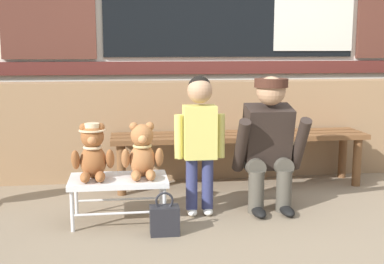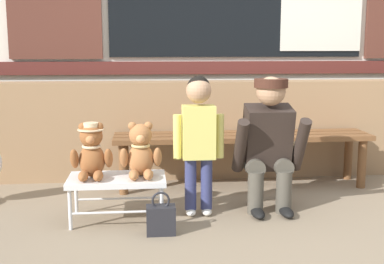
{
  "view_description": "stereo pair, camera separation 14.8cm",
  "coord_description": "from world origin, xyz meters",
  "px_view_note": "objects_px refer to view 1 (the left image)",
  "views": [
    {
      "loc": [
        -1.04,
        -2.97,
        1.15
      ],
      "look_at": [
        -0.55,
        0.55,
        0.55
      ],
      "focal_mm": 47.56,
      "sensor_mm": 36.0,
      "label": 1
    },
    {
      "loc": [
        -0.89,
        -2.99,
        1.15
      ],
      "look_at": [
        -0.55,
        0.55,
        0.55
      ],
      "focal_mm": 47.56,
      "sensor_mm": 36.0,
      "label": 2
    }
  ],
  "objects_px": {
    "adult_crouching": "(269,143)",
    "handbag_on_ground": "(165,219)",
    "wooden_bench_long": "(239,142)",
    "child_standing": "(200,130)",
    "teddy_bear_plain": "(142,152)",
    "teddy_bear_with_hat": "(93,153)",
    "small_display_bench": "(118,183)"
  },
  "relations": [
    {
      "from": "child_standing",
      "to": "adult_crouching",
      "type": "bearing_deg",
      "value": 6.84
    },
    {
      "from": "wooden_bench_long",
      "to": "child_standing",
      "type": "distance_m",
      "value": 0.84
    },
    {
      "from": "child_standing",
      "to": "adult_crouching",
      "type": "xyz_separation_m",
      "value": [
        0.51,
        0.06,
        -0.11
      ]
    },
    {
      "from": "adult_crouching",
      "to": "handbag_on_ground",
      "type": "distance_m",
      "value": 0.96
    },
    {
      "from": "teddy_bear_plain",
      "to": "adult_crouching",
      "type": "distance_m",
      "value": 0.91
    },
    {
      "from": "adult_crouching",
      "to": "wooden_bench_long",
      "type": "bearing_deg",
      "value": 96.27
    },
    {
      "from": "wooden_bench_long",
      "to": "teddy_bear_with_hat",
      "type": "xyz_separation_m",
      "value": [
        -1.15,
        -0.75,
        0.1
      ]
    },
    {
      "from": "teddy_bear_plain",
      "to": "handbag_on_ground",
      "type": "relative_size",
      "value": 1.34
    },
    {
      "from": "teddy_bear_with_hat",
      "to": "adult_crouching",
      "type": "bearing_deg",
      "value": 6.05
    },
    {
      "from": "small_display_bench",
      "to": "teddy_bear_plain",
      "type": "height_order",
      "value": "teddy_bear_plain"
    },
    {
      "from": "wooden_bench_long",
      "to": "adult_crouching",
      "type": "relative_size",
      "value": 2.21
    },
    {
      "from": "wooden_bench_long",
      "to": "child_standing",
      "type": "height_order",
      "value": "child_standing"
    },
    {
      "from": "small_display_bench",
      "to": "handbag_on_ground",
      "type": "relative_size",
      "value": 2.35
    },
    {
      "from": "adult_crouching",
      "to": "teddy_bear_plain",
      "type": "bearing_deg",
      "value": -171.77
    },
    {
      "from": "teddy_bear_plain",
      "to": "child_standing",
      "type": "relative_size",
      "value": 0.38
    },
    {
      "from": "wooden_bench_long",
      "to": "adult_crouching",
      "type": "height_order",
      "value": "adult_crouching"
    },
    {
      "from": "small_display_bench",
      "to": "teddy_bear_with_hat",
      "type": "xyz_separation_m",
      "value": [
        -0.16,
        0.0,
        0.21
      ]
    },
    {
      "from": "handbag_on_ground",
      "to": "teddy_bear_plain",
      "type": "bearing_deg",
      "value": 113.1
    },
    {
      "from": "handbag_on_ground",
      "to": "adult_crouching",
      "type": "bearing_deg",
      "value": 27.79
    },
    {
      "from": "teddy_bear_plain",
      "to": "adult_crouching",
      "type": "height_order",
      "value": "adult_crouching"
    },
    {
      "from": "teddy_bear_plain",
      "to": "child_standing",
      "type": "xyz_separation_m",
      "value": [
        0.39,
        0.07,
        0.13
      ]
    },
    {
      "from": "teddy_bear_with_hat",
      "to": "handbag_on_ground",
      "type": "xyz_separation_m",
      "value": [
        0.44,
        -0.28,
        -0.38
      ]
    },
    {
      "from": "teddy_bear_with_hat",
      "to": "teddy_bear_plain",
      "type": "distance_m",
      "value": 0.32
    },
    {
      "from": "small_display_bench",
      "to": "teddy_bear_with_hat",
      "type": "height_order",
      "value": "teddy_bear_with_hat"
    },
    {
      "from": "wooden_bench_long",
      "to": "small_display_bench",
      "type": "relative_size",
      "value": 3.28
    },
    {
      "from": "child_standing",
      "to": "wooden_bench_long",
      "type": "bearing_deg",
      "value": 57.48
    },
    {
      "from": "child_standing",
      "to": "adult_crouching",
      "type": "height_order",
      "value": "child_standing"
    },
    {
      "from": "adult_crouching",
      "to": "teddy_bear_with_hat",
      "type": "bearing_deg",
      "value": -173.95
    },
    {
      "from": "teddy_bear_with_hat",
      "to": "child_standing",
      "type": "bearing_deg",
      "value": 5.49
    },
    {
      "from": "teddy_bear_plain",
      "to": "handbag_on_ground",
      "type": "distance_m",
      "value": 0.48
    },
    {
      "from": "teddy_bear_with_hat",
      "to": "adult_crouching",
      "type": "distance_m",
      "value": 1.22
    },
    {
      "from": "adult_crouching",
      "to": "handbag_on_ground",
      "type": "height_order",
      "value": "adult_crouching"
    }
  ]
}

